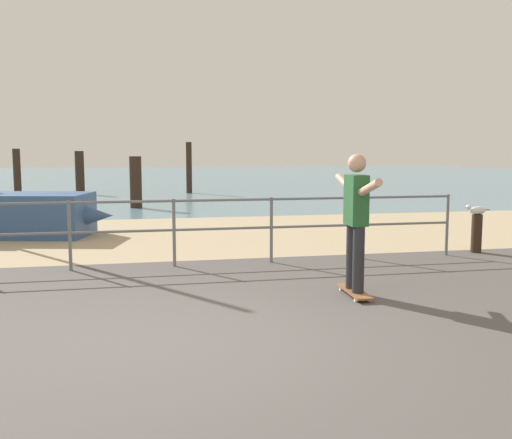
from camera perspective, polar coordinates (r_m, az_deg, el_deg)
name	(u,v)px	position (r m, az deg, el deg)	size (l,w,h in m)	color
ground_plane	(198,388)	(4.56, -5.72, -16.09)	(24.00, 10.00, 0.04)	#514C49
beach_strip	(156,236)	(12.32, -9.78, -1.61)	(24.00, 6.00, 0.04)	tan
sea_surface	(140,177)	(40.22, -11.34, 4.08)	(72.00, 50.00, 0.04)	slate
railing_fence	(69,225)	(8.89, -17.85, -0.51)	(12.18, 0.05, 1.05)	slate
skateboard	(354,292)	(7.21, 9.63, -6.99)	(0.23, 0.81, 0.08)	brown
skateboarder	(356,214)	(7.05, 9.78, 0.53)	(0.22, 1.45, 1.65)	#26262B
bollard_short	(477,234)	(10.74, 20.82, -1.35)	(0.18, 0.18, 0.68)	#332319
seagull	(477,210)	(10.68, 20.85, 0.86)	(0.49, 0.17, 0.18)	white
groyne_post_0	(17,173)	(24.13, -22.39, 4.24)	(0.28, 0.28, 1.86)	#332319
groyne_post_1	(80,173)	(24.95, -16.91, 4.42)	(0.36, 0.36, 1.77)	#332319
groyne_post_2	(136,182)	(18.32, -11.72, 3.58)	(0.37, 0.37, 1.61)	#332319
groyne_post_3	(189,168)	(24.43, -6.59, 5.05)	(0.24, 0.24, 2.14)	#332319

